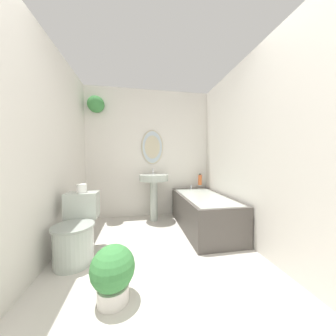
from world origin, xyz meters
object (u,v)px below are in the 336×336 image
toilet_paper_roll (82,188)px  shampoo_bottle (200,180)px  toilet (76,232)px  potted_plant (113,272)px  pedestal_sink (154,185)px  bathtub (203,211)px

toilet_paper_roll → shampoo_bottle: bearing=26.5°
toilet_paper_roll → toilet: bearing=-90.0°
potted_plant → shampoo_bottle: bearing=52.2°
pedestal_sink → potted_plant: pedestal_sink is taller
pedestal_sink → bathtub: (0.73, -0.47, -0.37)m
shampoo_bottle → bathtub: bearing=-106.2°
pedestal_sink → toilet_paper_roll: bearing=-139.6°
bathtub → toilet_paper_roll: size_ratio=12.96×
toilet → shampoo_bottle: shampoo_bottle is taller
bathtub → shampoo_bottle: size_ratio=6.55×
shampoo_bottle → toilet_paper_roll: (-1.84, -0.92, 0.05)m
pedestal_sink → toilet_paper_roll: pedestal_sink is taller
potted_plant → toilet_paper_roll: toilet_paper_roll is taller
bathtub → potted_plant: bathtub is taller
toilet → bathtub: size_ratio=0.49×
bathtub → potted_plant: (-1.20, -1.18, -0.04)m
toilet_paper_roll → pedestal_sink: bearing=40.4°
potted_plant → toilet_paper_roll: (-0.47, 0.86, 0.51)m
bathtub → potted_plant: 1.69m
shampoo_bottle → toilet_paper_roll: shampoo_bottle is taller
shampoo_bottle → pedestal_sink: bearing=-172.4°
toilet_paper_roll → potted_plant: bearing=-61.3°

